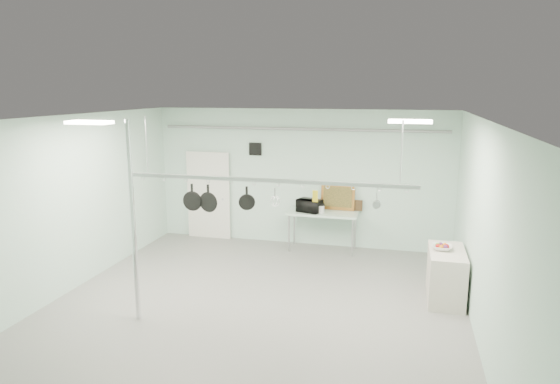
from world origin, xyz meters
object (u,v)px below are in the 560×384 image
(pot_rack, at_px, (266,179))
(microwave, at_px, (310,206))
(chrome_pole, at_px, (133,223))
(skillet_right, at_px, (247,198))
(fruit_bowl, at_px, (442,247))
(side_cabinet, at_px, (446,275))
(skillet_left, at_px, (192,197))
(prep_table, at_px, (323,215))
(skillet_mid, at_px, (208,198))
(coffee_canister, at_px, (321,209))

(pot_rack, relative_size, microwave, 9.07)
(chrome_pole, relative_size, skillet_right, 8.56)
(pot_rack, bearing_deg, fruit_bowl, 21.53)
(microwave, bearing_deg, chrome_pole, 82.50)
(side_cabinet, bearing_deg, pot_rack, -159.55)
(microwave, xyz_separation_m, fruit_bowl, (2.74, -2.11, -0.11))
(microwave, bearing_deg, skillet_right, 100.67)
(chrome_pole, height_order, skillet_left, chrome_pole)
(prep_table, xyz_separation_m, skillet_right, (-0.73, -3.30, 1.07))
(prep_table, distance_m, skillet_mid, 3.73)
(fruit_bowl, bearing_deg, microwave, 142.50)
(microwave, distance_m, skillet_mid, 3.51)
(side_cabinet, xyz_separation_m, fruit_bowl, (-0.10, 0.03, 0.49))
(prep_table, xyz_separation_m, coffee_canister, (-0.02, -0.13, 0.16))
(pot_rack, bearing_deg, prep_table, 83.09)
(fruit_bowl, relative_size, skillet_right, 0.93)
(side_cabinet, distance_m, fruit_bowl, 0.50)
(coffee_canister, bearing_deg, prep_table, 80.89)
(microwave, xyz_separation_m, skillet_right, (-0.44, -3.23, 0.85))
(chrome_pole, height_order, coffee_canister, chrome_pole)
(side_cabinet, bearing_deg, chrome_pole, -157.59)
(prep_table, height_order, skillet_left, skillet_left)
(side_cabinet, bearing_deg, fruit_bowl, 164.53)
(skillet_mid, bearing_deg, chrome_pole, -123.98)
(coffee_canister, height_order, skillet_right, skillet_right)
(fruit_bowl, relative_size, skillet_mid, 0.74)
(pot_rack, bearing_deg, skillet_right, 180.00)
(microwave, bearing_deg, skillet_mid, 89.34)
(skillet_left, bearing_deg, pot_rack, -0.68)
(side_cabinet, bearing_deg, skillet_left, -165.49)
(side_cabinet, distance_m, microwave, 3.60)
(side_cabinet, xyz_separation_m, microwave, (-2.84, 2.13, 0.60))
(pot_rack, height_order, microwave, pot_rack)
(coffee_canister, bearing_deg, skillet_right, -102.62)
(prep_table, xyz_separation_m, side_cabinet, (2.55, -2.20, -0.38))
(chrome_pole, bearing_deg, coffee_canister, 60.77)
(pot_rack, distance_m, skillet_mid, 1.08)
(pot_rack, height_order, skillet_mid, pot_rack)
(side_cabinet, relative_size, skillet_left, 2.59)
(prep_table, bearing_deg, chrome_pole, -118.71)
(pot_rack, distance_m, coffee_canister, 3.43)
(skillet_left, bearing_deg, skillet_right, -0.68)
(coffee_canister, height_order, fruit_bowl, coffee_canister)
(coffee_canister, distance_m, skillet_mid, 3.57)
(side_cabinet, xyz_separation_m, coffee_canister, (-2.57, 2.07, 0.55))
(prep_table, xyz_separation_m, microwave, (-0.29, -0.07, 0.22))
(chrome_pole, distance_m, skillet_right, 1.83)
(prep_table, bearing_deg, skillet_mid, -113.12)
(fruit_bowl, bearing_deg, skillet_mid, -163.75)
(chrome_pole, bearing_deg, pot_rack, 25.35)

